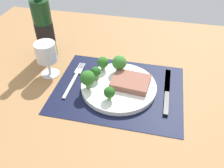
% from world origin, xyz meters
% --- Properties ---
extents(ground_plane, '(1.40, 1.10, 0.03)m').
position_xyz_m(ground_plane, '(0.00, 0.00, -0.01)').
color(ground_plane, '#996D42').
extents(placemat, '(0.41, 0.32, 0.00)m').
position_xyz_m(placemat, '(0.00, 0.00, 0.00)').
color(placemat, black).
rests_on(placemat, ground_plane).
extents(plate, '(0.24, 0.24, 0.02)m').
position_xyz_m(plate, '(0.00, 0.00, 0.01)').
color(plate, white).
rests_on(plate, placemat).
extents(steak, '(0.13, 0.10, 0.02)m').
position_xyz_m(steak, '(0.04, 0.01, 0.03)').
color(steak, '#8C5647').
rests_on(steak, plate).
extents(broccoli_near_fork, '(0.03, 0.03, 0.05)m').
position_xyz_m(broccoli_near_fork, '(-0.01, -0.07, 0.05)').
color(broccoli_near_fork, '#6B994C').
rests_on(broccoli_near_fork, plate).
extents(broccoli_back_left, '(0.05, 0.05, 0.06)m').
position_xyz_m(broccoli_back_left, '(-0.01, 0.07, 0.06)').
color(broccoli_back_left, '#5B8942').
rests_on(broccoli_back_left, plate).
extents(broccoli_near_steak, '(0.05, 0.05, 0.06)m').
position_xyz_m(broccoli_near_steak, '(-0.09, -0.03, 0.06)').
color(broccoli_near_steak, '#5B8942').
rests_on(broccoli_near_steak, plate).
extents(broccoli_front_edge, '(0.03, 0.03, 0.05)m').
position_xyz_m(broccoli_front_edge, '(-0.08, 0.01, 0.05)').
color(broccoli_front_edge, '#5B8942').
rests_on(broccoli_front_edge, plate).
extents(broccoli_center, '(0.04, 0.04, 0.05)m').
position_xyz_m(broccoli_center, '(-0.07, 0.07, 0.05)').
color(broccoli_center, '#6B994C').
rests_on(broccoli_center, plate).
extents(fork, '(0.02, 0.19, 0.01)m').
position_xyz_m(fork, '(-0.16, 0.01, 0.01)').
color(fork, silver).
rests_on(fork, placemat).
extents(knife, '(0.02, 0.23, 0.01)m').
position_xyz_m(knife, '(0.15, 0.01, 0.01)').
color(knife, black).
rests_on(knife, placemat).
extents(wine_bottle, '(0.07, 0.07, 0.30)m').
position_xyz_m(wine_bottle, '(-0.31, 0.14, 0.11)').
color(wine_bottle, '#143819').
rests_on(wine_bottle, ground_plane).
extents(wine_glass, '(0.07, 0.07, 0.12)m').
position_xyz_m(wine_glass, '(-0.25, 0.03, 0.08)').
color(wine_glass, silver).
rests_on(wine_glass, ground_plane).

